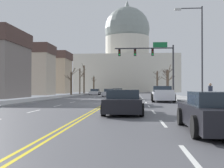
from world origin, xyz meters
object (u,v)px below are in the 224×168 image
signal_gantry (152,57)px  sedan_oncoming_00 (109,93)px  sedan_oncoming_02 (116,91)px  sedan_oncoming_03 (119,91)px  bicycle_parked (204,99)px  sedan_near_00 (128,95)px  pedestrian_00 (210,93)px  pickup_truck_near_01 (162,94)px  sedan_near_02 (126,98)px  sedan_oncoming_01 (95,92)px  sedan_near_04 (218,113)px  street_lamp_right (198,46)px  sedan_near_03 (123,103)px

signal_gantry → sedan_oncoming_00: bearing=128.9°
sedan_oncoming_02 → sedan_oncoming_03: 10.55m
sedan_oncoming_02 → bicycle_parked: size_ratio=2.58×
sedan_near_00 → sedan_oncoming_03: bearing=94.5°
sedan_near_00 → pedestrian_00: size_ratio=2.75×
pickup_truck_near_01 → bicycle_parked: (2.75, -5.66, -0.22)m
sedan_near_02 → sedan_oncoming_00: bearing=98.2°
sedan_oncoming_00 → sedan_oncoming_01: 9.05m
sedan_near_04 → sedan_oncoming_02: bearing=96.8°
pedestrian_00 → street_lamp_right: bearing=95.9°
sedan_near_00 → sedan_oncoming_00: sedan_oncoming_00 is taller
sedan_near_00 → sedan_oncoming_00: (-3.26, 11.74, 0.03)m
sedan_oncoming_00 → sedan_oncoming_01: (-3.58, 8.31, -0.02)m
sedan_oncoming_02 → pedestrian_00: size_ratio=2.85×
signal_gantry → street_lamp_right: bearing=-77.2°
sedan_near_02 → sedan_oncoming_01: size_ratio=1.06×
sedan_oncoming_02 → pedestrian_00: (9.84, -42.99, 0.43)m
street_lamp_right → sedan_near_02: 7.87m
street_lamp_right → sedan_near_00: (-6.27, 9.69, -4.46)m
signal_gantry → pedestrian_00: signal_gantry is taller
sedan_near_00 → bicycle_parked: sedan_near_00 is taller
sedan_near_00 → pedestrian_00: pedestrian_00 is taller
sedan_oncoming_03 → bicycle_parked: sedan_oncoming_03 is taller
signal_gantry → street_lamp_right: street_lamp_right is taller
sedan_near_03 → sedan_oncoming_03: 60.46m
signal_gantry → sedan_near_02: 16.47m
sedan_near_02 → sedan_oncoming_02: (-3.39, 42.37, 0.02)m
sedan_near_02 → sedan_near_00: bearing=90.5°
pickup_truck_near_01 → sedan_near_03: bearing=-104.1°
pickup_truck_near_01 → sedan_oncoming_02: pickup_truck_near_01 is taller
signal_gantry → pickup_truck_near_01: (0.40, -9.18, -4.75)m
sedan_oncoming_02 → sedan_oncoming_03: sedan_oncoming_02 is taller
sedan_oncoming_01 → bicycle_parked: size_ratio=2.52×
pickup_truck_near_01 → sedan_oncoming_00: pickup_truck_near_01 is taller
signal_gantry → sedan_oncoming_02: bearing=103.6°
pickup_truck_near_01 → sedan_oncoming_03: bearing=98.4°
signal_gantry → sedan_oncoming_01: (-10.08, 16.35, -4.90)m
street_lamp_right → signal_gantry: bearing=102.8°
street_lamp_right → sedan_oncoming_03: (-9.53, 50.90, -4.42)m
sedan_oncoming_01 → sedan_near_04: bearing=-77.2°
sedan_near_02 → bicycle_parked: sedan_near_02 is taller
sedan_near_02 → sedan_oncoming_02: 42.51m
sedan_near_02 → pedestrian_00: bearing=-5.5°
sedan_oncoming_01 → bicycle_parked: sedan_oncoming_01 is taller
sedan_near_02 → sedan_oncoming_02: size_ratio=1.03×
street_lamp_right → pickup_truck_near_01: (-2.64, 4.20, -4.30)m
signal_gantry → sedan_near_03: (-3.04, -22.85, -4.87)m
sedan_near_00 → sedan_near_02: bearing=-89.5°
sedan_near_02 → sedan_near_04: bearing=-76.2°
sedan_oncoming_01 → pickup_truck_near_01: bearing=-67.7°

